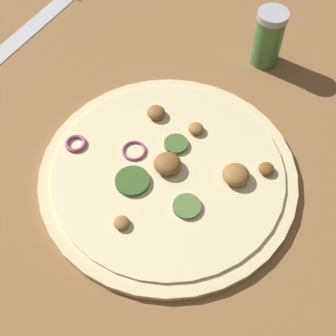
% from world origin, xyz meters
% --- Properties ---
extents(ground_plane, '(3.00, 3.00, 0.00)m').
position_xyz_m(ground_plane, '(0.00, 0.00, 0.00)').
color(ground_plane, olive).
extents(pizza, '(0.38, 0.38, 0.03)m').
position_xyz_m(pizza, '(0.00, -0.00, 0.01)').
color(pizza, beige).
rests_on(pizza, ground_plane).
extents(spice_jar, '(0.05, 0.05, 0.10)m').
position_xyz_m(spice_jar, '(0.21, -0.21, 0.05)').
color(spice_jar, '#4C7F42').
rests_on(spice_jar, ground_plane).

